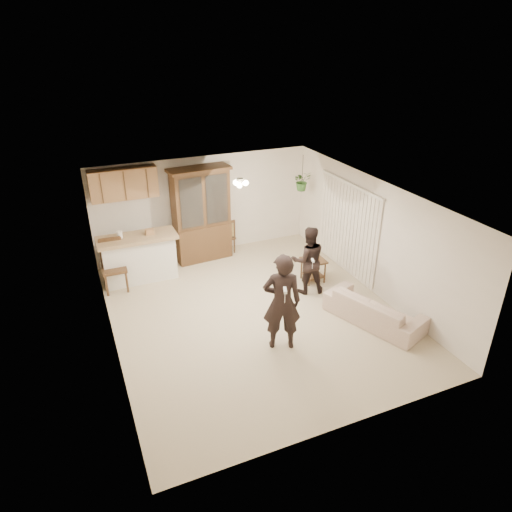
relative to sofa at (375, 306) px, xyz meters
name	(u,v)px	position (x,y,z in m)	size (l,w,h in m)	color
floor	(254,313)	(-2.05, 1.19, -0.37)	(6.50, 6.50, 0.00)	beige
ceiling	(254,197)	(-2.05, 1.19, 2.13)	(5.50, 6.50, 0.02)	white
wall_back	(204,206)	(-2.05, 4.44, 0.88)	(5.50, 0.02, 2.50)	silver
wall_front	(349,359)	(-2.05, -2.06, 0.88)	(5.50, 0.02, 2.50)	silver
wall_left	(106,287)	(-4.80, 1.19, 0.88)	(0.02, 6.50, 2.50)	silver
wall_right	(373,236)	(0.70, 1.19, 0.88)	(0.02, 6.50, 2.50)	silver
breakfast_bar	(140,260)	(-3.90, 3.54, 0.13)	(1.60, 0.55, 1.00)	white
bar_top	(137,238)	(-3.90, 3.54, 0.68)	(1.75, 0.70, 0.08)	tan
upper_cabinets	(124,184)	(-3.95, 4.26, 1.73)	(1.50, 0.34, 0.70)	#996F42
vertical_blinds	(347,228)	(0.66, 2.09, 0.73)	(0.06, 2.30, 2.10)	silver
ceiling_fixture	(240,183)	(-1.85, 2.39, 2.03)	(0.36, 0.36, 0.20)	#FAEBBC
hanging_plant	(302,181)	(0.25, 3.59, 1.48)	(0.43, 0.37, 0.48)	#2F5E25
plant_cord	(303,168)	(0.25, 3.59, 1.81)	(0.01, 0.01, 0.65)	black
sofa	(375,306)	(0.00, 0.00, 0.00)	(1.87, 0.73, 0.73)	beige
adult	(282,304)	(-2.02, 0.02, 0.53)	(0.66, 0.43, 1.80)	black
child	(308,264)	(-0.64, 1.56, 0.31)	(0.66, 0.51, 1.35)	black
china_hutch	(201,215)	(-2.24, 4.07, 0.79)	(1.52, 0.68, 2.33)	#3A2715
side_table	(313,270)	(-0.28, 1.93, -0.09)	(0.50, 0.50, 0.60)	#3A2715
chair_bar	(115,276)	(-4.49, 3.28, -0.04)	(0.53, 0.53, 1.17)	#3A2715
chair_hutch_left	(185,250)	(-2.71, 4.08, -0.08)	(0.63, 0.63, 1.02)	#3A2715
chair_hutch_right	(226,243)	(-1.60, 4.17, -0.11)	(0.45, 0.45, 0.91)	#3A2715
controller_adult	(285,290)	(-2.17, -0.38, 1.06)	(0.05, 0.16, 0.05)	white
controller_child	(313,260)	(-0.73, 1.22, 0.57)	(0.04, 0.13, 0.04)	white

